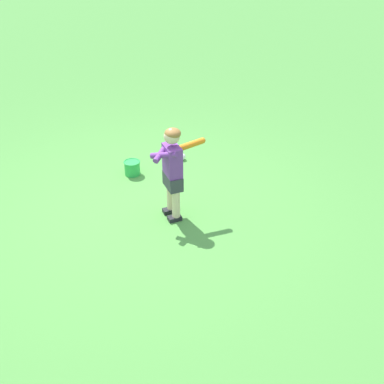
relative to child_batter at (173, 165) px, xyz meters
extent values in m
plane|color=#519942|center=(0.15, -0.39, -0.65)|extent=(40.00, 40.00, 0.00)
cube|color=#232328|center=(0.05, 0.07, -0.63)|extent=(0.17, 0.14, 0.05)
cylinder|color=beige|center=(0.04, 0.08, -0.44)|extent=(0.09, 0.09, 0.34)
cube|color=#232328|center=(-0.01, -0.09, -0.63)|extent=(0.17, 0.14, 0.05)
cylinder|color=beige|center=(-0.03, -0.08, -0.44)|extent=(0.09, 0.09, 0.34)
cube|color=#383842|center=(0.00, 0.00, -0.19)|extent=(0.24, 0.31, 0.16)
cube|color=#753899|center=(0.00, 0.00, 0.06)|extent=(0.23, 0.29, 0.34)
sphere|color=beige|center=(0.00, 0.00, 0.34)|extent=(0.17, 0.17, 0.17)
ellipsoid|color=olive|center=(-0.01, 0.00, 0.37)|extent=(0.23, 0.23, 0.11)
sphere|color=orange|center=(0.13, -0.05, 0.15)|extent=(0.04, 0.04, 0.04)
cylinder|color=black|center=(0.05, -0.02, 0.16)|extent=(0.14, 0.07, 0.05)
cylinder|color=orange|center=(-0.18, 0.06, 0.20)|extent=(0.35, 0.18, 0.11)
sphere|color=orange|center=(-0.34, 0.11, 0.22)|extent=(0.07, 0.07, 0.07)
cylinder|color=#753899|center=(0.11, -0.01, 0.16)|extent=(0.18, 0.31, 0.14)
cylinder|color=#753899|center=(0.09, -0.07, 0.16)|extent=(0.31, 0.17, 0.14)
sphere|color=white|center=(-1.00, -0.93, -0.60)|extent=(0.09, 0.09, 0.09)
cylinder|color=green|center=(-0.26, -1.09, -0.56)|extent=(0.20, 0.20, 0.18)
torus|color=green|center=(-0.26, -1.09, -0.47)|extent=(0.22, 0.22, 0.02)
camera|label=1|loc=(3.08, 3.47, 2.51)|focal=46.01mm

